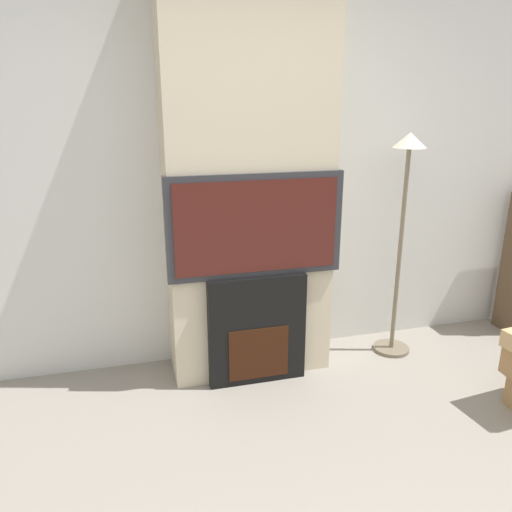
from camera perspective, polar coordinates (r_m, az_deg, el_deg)
The scene contains 5 objects.
wall_back at distance 3.41m, azimuth -1.89°, elevation 9.96°, with size 6.00×0.06×2.70m.
chimney_breast at distance 3.19m, azimuth -0.94°, elevation 9.44°, with size 1.06×0.40×2.70m.
fireplace at distance 3.29m, azimuth 0.01°, elevation -8.31°, with size 0.64×0.15×0.73m.
television at distance 3.05m, azimuth 0.02°, elevation 3.45°, with size 1.10×0.07×0.65m.
floor_lamp at distance 3.58m, azimuth 16.53°, elevation 5.25°, with size 0.26×0.26×1.59m.
Camera 1 is at (-0.76, -1.26, 1.80)m, focal length 35.00 mm.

